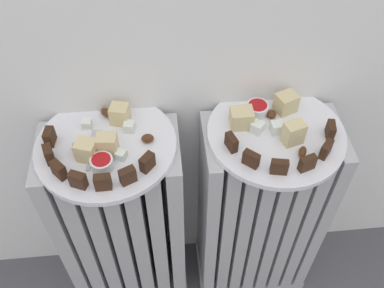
{
  "coord_description": "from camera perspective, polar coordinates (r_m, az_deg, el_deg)",
  "views": [
    {
      "loc": [
        -0.05,
        -0.3,
        1.26
      ],
      "look_at": [
        0.0,
        0.28,
        0.6
      ],
      "focal_mm": 40.26,
      "sensor_mm": 36.0,
      "label": 1
    }
  ],
  "objects": [
    {
      "name": "dark_cake_slice_left_2",
      "position": [
        0.83,
        -17.24,
        -3.3
      ],
      "size": [
        0.03,
        0.03,
        0.03
      ],
      "primitive_type": "cube",
      "rotation": [
        0.0,
        0.0,
        -0.84
      ],
      "color": "#382114",
      "rests_on": "plate_left"
    },
    {
      "name": "dark_cake_slice_left_0",
      "position": [
        0.89,
        -18.35,
        0.91
      ],
      "size": [
        0.02,
        0.03,
        0.03
      ],
      "primitive_type": "cube",
      "rotation": [
        0.0,
        0.0,
        -1.69
      ],
      "color": "#382114",
      "rests_on": "plate_left"
    },
    {
      "name": "plate_left",
      "position": [
        0.88,
        -11.32,
        -0.2
      ],
      "size": [
        0.28,
        0.28,
        0.01
      ],
      "primitive_type": "cylinder",
      "color": "white",
      "rests_on": "radiator_left"
    },
    {
      "name": "dark_cake_slice_left_6",
      "position": [
        0.81,
        -5.95,
        -2.44
      ],
      "size": [
        0.03,
        0.03,
        0.03
      ],
      "primitive_type": "cube",
      "rotation": [
        0.0,
        0.0,
        0.87
      ],
      "color": "#382114",
      "rests_on": "plate_left"
    },
    {
      "name": "medjool_date_right_1",
      "position": [
        0.92,
        10.47,
        3.92
      ],
      "size": [
        0.02,
        0.03,
        0.01
      ],
      "primitive_type": "ellipsoid",
      "rotation": [
        0.0,
        0.0,
        1.43
      ],
      "color": "#4C2814",
      "rests_on": "plate_right"
    },
    {
      "name": "turkish_delight_left_2",
      "position": [
        0.91,
        -13.74,
        2.61
      ],
      "size": [
        0.02,
        0.02,
        0.02
      ],
      "primitive_type": "cube",
      "rotation": [
        0.0,
        0.0,
        1.55
      ],
      "color": "white",
      "rests_on": "plate_left"
    },
    {
      "name": "dark_cake_slice_right_1",
      "position": [
        0.82,
        7.82,
        -1.98
      ],
      "size": [
        0.03,
        0.03,
        0.03
      ],
      "primitive_type": "cube",
      "rotation": [
        0.0,
        0.0,
        -0.72
      ],
      "color": "#382114",
      "rests_on": "plate_right"
    },
    {
      "name": "marble_cake_slice_right_1",
      "position": [
        0.87,
        13.3,
        1.42
      ],
      "size": [
        0.05,
        0.04,
        0.05
      ],
      "primitive_type": "cube",
      "rotation": [
        0.0,
        0.0,
        0.28
      ],
      "color": "beige",
      "rests_on": "plate_right"
    },
    {
      "name": "turkish_delight_right_0",
      "position": [
        0.88,
        8.65,
        2.2
      ],
      "size": [
        0.03,
        0.03,
        0.02
      ],
      "primitive_type": "cube",
      "rotation": [
        0.0,
        0.0,
        0.87
      ],
      "color": "white",
      "rests_on": "plate_right"
    },
    {
      "name": "dark_cake_slice_right_0",
      "position": [
        0.84,
        5.24,
        0.22
      ],
      "size": [
        0.02,
        0.03,
        0.03
      ],
      "primitive_type": "cube",
      "rotation": [
        0.0,
        0.0,
        -1.24
      ],
      "color": "#382114",
      "rests_on": "plate_right"
    },
    {
      "name": "turkish_delight_left_1",
      "position": [
        0.88,
        -8.3,
        2.29
      ],
      "size": [
        0.02,
        0.02,
        0.02
      ],
      "primitive_type": "cube",
      "rotation": [
        0.0,
        0.0,
        1.38
      ],
      "color": "white",
      "rests_on": "plate_left"
    },
    {
      "name": "turkish_delight_right_1",
      "position": [
        0.89,
        11.17,
        2.15
      ],
      "size": [
        0.02,
        0.02,
        0.02
      ],
      "primitive_type": "cube",
      "rotation": [
        0.0,
        0.0,
        0.05
      ],
      "color": "white",
      "rests_on": "plate_right"
    },
    {
      "name": "medjool_date_right_0",
      "position": [
        0.86,
        14.43,
        -1.04
      ],
      "size": [
        0.03,
        0.03,
        0.01
      ],
      "primitive_type": "ellipsoid",
      "rotation": [
        0.0,
        0.0,
        1.15
      ],
      "color": "#4C2814",
      "rests_on": "plate_right"
    },
    {
      "name": "marble_cake_slice_left_2",
      "position": [
        0.84,
        -11.15,
        -0.05
      ],
      "size": [
        0.04,
        0.03,
        0.04
      ],
      "primitive_type": "cube",
      "rotation": [
        0.0,
        0.0,
        -0.11
      ],
      "color": "beige",
      "rests_on": "plate_left"
    },
    {
      "name": "radiator_right",
      "position": [
        1.15,
        8.76,
        -9.33
      ],
      "size": [
        0.31,
        0.17,
        0.61
      ],
      "color": "#B2B2B7",
      "rests_on": "ground_plane"
    },
    {
      "name": "marble_cake_slice_right_2",
      "position": [
        0.88,
        6.57,
        3.45
      ],
      "size": [
        0.05,
        0.04,
        0.04
      ],
      "primitive_type": "cube",
      "rotation": [
        0.0,
        0.0,
        -0.0
      ],
      "color": "beige",
      "rests_on": "plate_right"
    },
    {
      "name": "radiator_left",
      "position": [
        1.13,
        -8.93,
        -10.73
      ],
      "size": [
        0.31,
        0.17,
        0.61
      ],
      "color": "#B2B2B7",
      "rests_on": "ground_plane"
    },
    {
      "name": "dark_cake_slice_right_3",
      "position": [
        0.83,
        15.04,
        -2.48
      ],
      "size": [
        0.03,
        0.02,
        0.03
      ],
      "primitive_type": "cube",
      "rotation": [
        0.0,
        0.0,
        0.33
      ],
      "color": "#382114",
      "rests_on": "plate_right"
    },
    {
      "name": "plate_right",
      "position": [
        0.9,
        11.06,
        1.37
      ],
      "size": [
        0.28,
        0.28,
        0.01
      ],
      "primitive_type": "cylinder",
      "color": "white",
      "rests_on": "radiator_right"
    },
    {
      "name": "turkish_delight_right_2",
      "position": [
        0.91,
        14.0,
        2.49
      ],
      "size": [
        0.03,
        0.03,
        0.02
      ],
      "primitive_type": "cube",
      "rotation": [
        0.0,
        0.0,
        0.53
      ],
      "color": "white",
      "rests_on": "plate_right"
    },
    {
      "name": "medjool_date_left_1",
      "position": [
        0.92,
        -11.32,
        4.12
      ],
      "size": [
        0.03,
        0.03,
        0.01
      ],
      "primitive_type": "ellipsoid",
      "rotation": [
        0.0,
        0.0,
        2.28
      ],
      "color": "#4C2814",
      "rests_on": "plate_left"
    },
    {
      "name": "jam_bowl_right",
      "position": [
        0.92,
        8.65,
        4.72
      ],
      "size": [
        0.05,
        0.05,
        0.02
      ],
      "color": "white",
      "rests_on": "plate_right"
    },
    {
      "name": "dark_cake_slice_right_5",
      "position": [
        0.9,
        17.88,
        1.77
      ],
      "size": [
        0.02,
        0.03,
        0.03
      ],
      "primitive_type": "cube",
      "rotation": [
        0.0,
        0.0,
        1.37
      ],
      "color": "#382114",
      "rests_on": "plate_right"
    },
    {
      "name": "marble_cake_slice_left_1",
      "position": [
        0.9,
        -9.53,
        3.9
      ],
      "size": [
        0.04,
        0.04,
        0.04
      ],
      "primitive_type": "cube",
      "rotation": [
        0.0,
        0.0,
        -0.26
      ],
      "color": "beige",
      "rests_on": "plate_left"
    },
    {
      "name": "dark_cake_slice_left_3",
      "position": [
        0.81,
        -14.87,
        -4.65
      ],
      "size": [
        0.03,
        0.03,
        0.03
      ],
      "primitive_type": "cube",
      "rotation": [
        0.0,
        0.0,
        -0.41
      ],
      "color": "#382114",
      "rests_on": "plate_left"
    },
    {
      "name": "dark_cake_slice_left_1",
      "position": [
        0.86,
        -18.43,
        -1.31
      ],
      "size": [
        0.02,
        0.03,
        0.03
      ],
      "primitive_type": "cube",
      "rotation": [
        0.0,
        0.0,
        -1.26
      ],
      "color": "#382114",
      "rests_on": "plate_left"
    },
    {
      "name": "dark_cake_slice_left_4",
      "position": [
        0.79,
        -11.73,
        -4.98
      ],
      "size": [
        0.03,
        0.02,
        0.03
      ],
      "primitive_type": "cube",
      "rotation": [
        0.0,
        0.0,
        0.02
      ],
      "color": "#382114",
      "rests_on": "plate_left"
    },
    {
      "name": "marble_cake_slice_left_0",
      "position": [
        0.84,
        -13.79,
        -0.79
      ],
      "size": [
        0.05,
        0.04,
        0.04
      ],
      "primitive_type": "cube",
      "rotation": [
        0.0,
        0.0,
        -0.32
      ],
      "color": "beige",
      "rests_on": "plate_left"
    },
    {
      "name": "turkish_delight_left_0",
      "position": [
        0.84,
        -9.36,
        -1.43
      ],
      "size": [
        0.02,
        0.02,
        0.02
      ],
      "primitive_type": "cube",
      "rotation": [
        0.0,
        0.0,
        1.14
      ],
      "color": "white",
      "rests_on": "plate_left"
    },
    {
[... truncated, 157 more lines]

